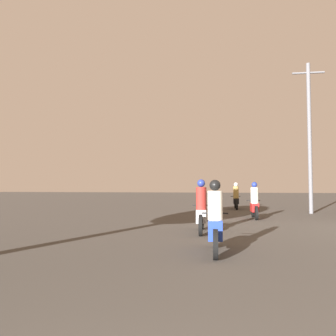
{
  "coord_description": "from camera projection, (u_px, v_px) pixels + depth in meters",
  "views": [
    {
      "loc": [
        -0.19,
        -0.25,
        1.48
      ],
      "look_at": [
        -2.66,
        17.58,
        2.39
      ],
      "focal_mm": 35.0,
      "sensor_mm": 36.0,
      "label": 1
    }
  ],
  "objects": [
    {
      "name": "utility_pole_far",
      "position": [
        310.0,
        134.0,
        16.85
      ],
      "size": [
        1.6,
        0.2,
        7.79
      ],
      "color": "slate",
      "rests_on": "ground_plane"
    },
    {
      "name": "motorcycle_red",
      "position": [
        254.0,
        204.0,
        14.25
      ],
      "size": [
        0.6,
        1.84,
        1.59
      ],
      "rotation": [
        0.0,
        0.0,
        0.17
      ],
      "color": "black",
      "rests_on": "ground_plane"
    },
    {
      "name": "motorcycle_blue",
      "position": [
        215.0,
        223.0,
        7.09
      ],
      "size": [
        0.6,
        1.9,
        1.58
      ],
      "rotation": [
        0.0,
        0.0,
        0.16
      ],
      "color": "black",
      "rests_on": "ground_plane"
    },
    {
      "name": "motorcycle_silver",
      "position": [
        201.0,
        211.0,
        10.09
      ],
      "size": [
        0.6,
        1.99,
        1.64
      ],
      "rotation": [
        0.0,
        0.0,
        -0.17
      ],
      "color": "black",
      "rests_on": "ground_plane"
    },
    {
      "name": "motorcycle_black",
      "position": [
        236.0,
        198.0,
        19.71
      ],
      "size": [
        0.6,
        1.93,
        1.6
      ],
      "rotation": [
        0.0,
        0.0,
        0.11
      ],
      "color": "black",
      "rests_on": "ground_plane"
    }
  ]
}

